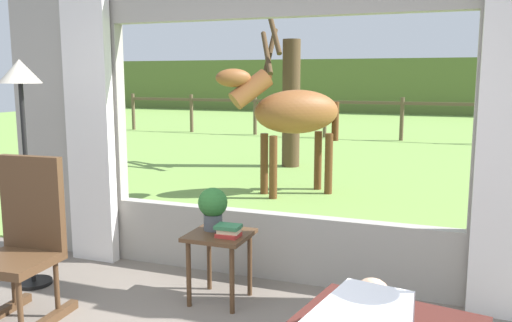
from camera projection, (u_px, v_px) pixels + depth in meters
The scene contains 13 objects.
back_wall_with_window at pixel (276, 128), 4.26m from camera, with size 5.20×0.12×2.55m.
curtain_panel_left at pixel (90, 128), 4.73m from camera, with size 0.44×0.10×2.40m, color silver.
curtain_panel_right at pixel (512, 146), 3.55m from camera, with size 0.44×0.10×2.40m, color silver.
outdoor_pasture_lawn at pixel (404, 137), 14.53m from camera, with size 36.00×21.68×0.02m, color #759E47.
distant_hill_ridge at pixel (427, 86), 23.43m from camera, with size 36.00×2.00×2.40m, color #576A32.
rocking_chair at pixel (24, 242), 3.63m from camera, with size 0.51×0.71×1.12m.
side_table at pixel (220, 245), 3.94m from camera, with size 0.44×0.44×0.52m.
potted_plant at pixel (213, 206), 3.98m from camera, with size 0.22×0.22×0.32m.
book_stack at pixel (228, 231), 3.83m from camera, with size 0.18×0.15×0.08m.
floor_lamp_left at pixel (22, 105), 4.09m from camera, with size 0.32×0.32×1.78m.
horse at pixel (291, 113), 7.33m from camera, with size 1.58×1.47×1.73m.
pasture_tree at pixel (289, 98), 9.63m from camera, with size 0.84×1.09×2.80m.
pasture_fence_line at pixel (402, 112), 13.62m from camera, with size 16.10×0.10×1.10m.
Camera 1 is at (1.35, -1.77, 1.66)m, focal length 37.65 mm.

